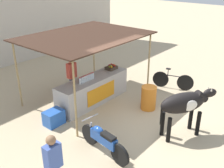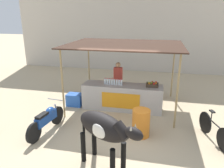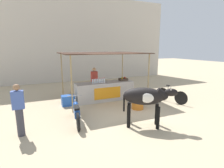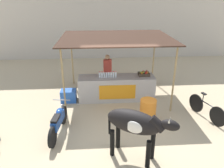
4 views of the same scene
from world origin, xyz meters
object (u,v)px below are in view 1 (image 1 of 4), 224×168
(stall_counter, at_px, (93,90))
(fruit_crate, at_px, (111,67))
(motorcycle_parked, at_px, (103,140))
(cow, at_px, (185,104))
(cooler_box, at_px, (54,118))
(vendor_behind_counter, at_px, (72,78))
(bicycle_leaning, at_px, (173,80))
(water_barrel, at_px, (149,98))

(stall_counter, xyz_separation_m, fruit_crate, (1.10, 0.05, 0.55))
(motorcycle_parked, bearing_deg, fruit_crate, 36.74)
(cow, bearing_deg, cooler_box, 121.80)
(vendor_behind_counter, relative_size, motorcycle_parked, 0.92)
(bicycle_leaning, bearing_deg, vendor_behind_counter, 143.33)
(water_barrel, bearing_deg, motorcycle_parked, -171.86)
(stall_counter, bearing_deg, bicycle_leaning, -29.65)
(vendor_behind_counter, xyz_separation_m, motorcycle_parked, (-1.65, -2.99, -0.42))
(stall_counter, relative_size, fruit_crate, 6.82)
(cow, xyz_separation_m, bicycle_leaning, (2.77, 1.78, -0.69))
(stall_counter, distance_m, bicycle_leaning, 3.38)
(stall_counter, xyz_separation_m, cooler_box, (-1.91, -0.10, -0.24))
(stall_counter, height_order, cooler_box, stall_counter)
(stall_counter, height_order, motorcycle_parked, stall_counter)
(cooler_box, relative_size, bicycle_leaning, 0.38)
(fruit_crate, bearing_deg, water_barrel, -96.77)
(fruit_crate, xyz_separation_m, cow, (-0.93, -3.50, -0.00))
(cooler_box, height_order, cow, cow)
(fruit_crate, bearing_deg, motorcycle_parked, -143.26)
(vendor_behind_counter, bearing_deg, fruit_crate, -26.36)
(vendor_behind_counter, bearing_deg, bicycle_leaning, -36.67)
(water_barrel, xyz_separation_m, motorcycle_parked, (-2.84, -0.41, 0.01))
(stall_counter, xyz_separation_m, motorcycle_parked, (-1.97, -2.24, -0.05))
(water_barrel, xyz_separation_m, bicycle_leaning, (2.06, 0.16, -0.07))
(cow, bearing_deg, fruit_crate, 75.14)
(stall_counter, relative_size, bicycle_leaning, 1.89)
(vendor_behind_counter, bearing_deg, cooler_box, -151.90)
(water_barrel, xyz_separation_m, cow, (-0.71, -1.62, 0.61))
(water_barrel, distance_m, cow, 1.87)
(vendor_behind_counter, height_order, cow, vendor_behind_counter)
(water_barrel, bearing_deg, fruit_crate, 83.23)
(vendor_behind_counter, relative_size, water_barrel, 1.96)
(bicycle_leaning, bearing_deg, fruit_crate, 136.88)
(fruit_crate, xyz_separation_m, vendor_behind_counter, (-1.42, 0.70, -0.19))
(stall_counter, height_order, cow, cow)
(water_barrel, bearing_deg, cow, -113.53)
(fruit_crate, height_order, cooler_box, fruit_crate)
(fruit_crate, bearing_deg, stall_counter, -177.38)
(stall_counter, relative_size, cooler_box, 5.00)
(cow, height_order, motorcycle_parked, cow)
(vendor_behind_counter, relative_size, cooler_box, 2.75)
(cooler_box, relative_size, motorcycle_parked, 0.33)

